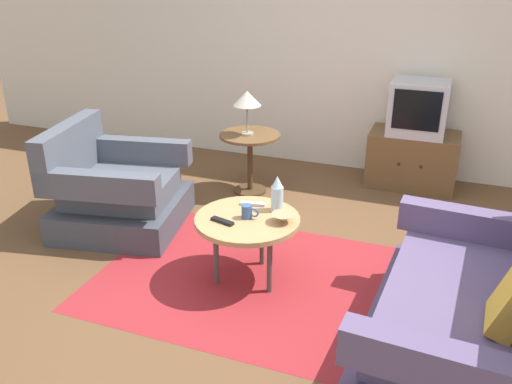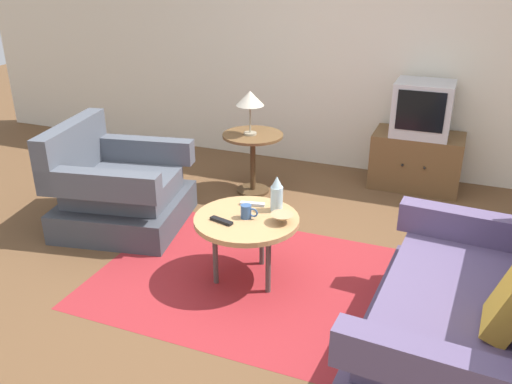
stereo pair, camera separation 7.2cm
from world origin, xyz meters
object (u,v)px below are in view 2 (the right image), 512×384
couch (466,320)px  tv_stand (416,161)px  coffee_table (247,223)px  television (423,109)px  mug (247,212)px  tv_remote_dark (221,221)px  bowl (282,218)px  vase (277,194)px  tv_remote_silver (253,204)px  side_table (253,150)px  armchair (118,191)px  table_lamp (250,99)px

couch → tv_stand: couch is taller
coffee_table → television: size_ratio=1.36×
mug → tv_remote_dark: bearing=-137.0°
bowl → vase: bearing=120.7°
tv_remote_dark → tv_remote_silver: (0.09, 0.32, 0.00)m
vase → tv_remote_dark: (-0.27, -0.30, -0.11)m
couch → vase: size_ratio=6.37×
television → vase: (-0.73, -1.92, -0.19)m
side_table → tv_remote_silver: bearing=-67.9°
coffee_table → mug: bearing=-58.6°
couch → coffee_table: bearing=78.8°
side_table → vase: bearing=-61.3°
television → coffee_table: bearing=-112.7°
armchair → tv_remote_silver: bearing=70.5°
tv_remote_dark → armchair: bearing=-8.2°
armchair → tv_remote_dark: armchair is taller
mug → tv_remote_dark: size_ratio=0.70×
table_lamp → tv_remote_silver: (0.51, -1.20, -0.42)m
armchair → tv_remote_dark: 1.31m
table_lamp → mug: table_lamp is taller
television → tv_stand: bearing=90.0°
couch → tv_remote_dark: (-1.54, 0.25, 0.18)m
tv_stand → tv_remote_silver: bearing=-115.4°
vase → bowl: bearing=-59.3°
vase → armchair: bearing=171.9°
side_table → mug: bearing=-69.4°
bowl → tv_remote_silver: (-0.28, 0.17, -0.02)m
couch → side_table: size_ratio=2.79×
couch → mug: couch is taller
vase → coffee_table: bearing=-129.4°
armchair → side_table: armchair is taller
armchair → television: size_ratio=2.15×
tv_remote_silver → coffee_table: bearing=89.9°
couch → television: size_ratio=3.09×
couch → table_lamp: size_ratio=3.97×
bowl → tv_remote_silver: size_ratio=0.87×
side_table → tv_remote_silver: size_ratio=3.24×
tv_stand → vase: 2.10m
coffee_table → tv_stand: tv_stand is taller
armchair → vase: 1.51m
side_table → mug: size_ratio=4.77×
tv_remote_silver → tv_stand: bearing=-126.1°
tv_stand → mug: (-0.88, -2.12, 0.25)m
coffee_table → tv_stand: 2.30m
tv_remote_silver → table_lamp: bearing=-77.7°
vase → mug: bearing=-128.3°
armchair → couch: couch is taller
tv_stand → table_lamp: size_ratio=2.06×
couch → tv_remote_silver: couch is taller
mug → bowl: bearing=5.4°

